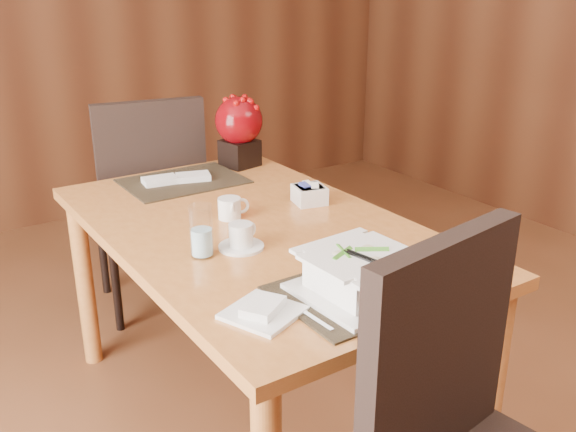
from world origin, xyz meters
TOP-DOWN VIEW (x-y plane):
  - dining_table at (0.00, 0.60)m, footprint 0.90×1.50m
  - placemat_near at (0.00, 0.05)m, footprint 0.45×0.33m
  - placemat_far at (0.00, 1.15)m, footprint 0.45×0.33m
  - soup_setting at (-0.03, 0.04)m, footprint 0.30×0.30m
  - coffee_cup at (-0.13, 0.47)m, footprint 0.14×0.14m
  - water_glass at (-0.25, 0.48)m, footprint 0.09×0.09m
  - creamer_jug at (-0.04, 0.70)m, footprint 0.12×0.12m
  - sugar_caddy at (0.27, 0.68)m, footprint 0.13×0.13m
  - berry_decor at (0.30, 1.22)m, footprint 0.20×0.20m
  - napkins_far at (-0.02, 1.15)m, footprint 0.27×0.15m
  - bread_plate at (-0.28, 0.09)m, footprint 0.21×0.21m
  - far_chair at (0.00, 1.53)m, footprint 0.56×0.56m

SIDE VIEW (x-z plane):
  - far_chair at x=0.00m, z-range 0.07..1.10m
  - dining_table at x=0.00m, z-range 0.28..1.03m
  - placemat_near at x=0.00m, z-range 0.75..0.76m
  - placemat_far at x=0.00m, z-range 0.75..0.76m
  - bread_plate at x=-0.28m, z-range 0.75..0.76m
  - napkins_far at x=-0.02m, z-range 0.76..0.78m
  - sugar_caddy at x=0.27m, z-range 0.75..0.81m
  - coffee_cup at x=-0.13m, z-range 0.74..0.82m
  - creamer_jug at x=-0.04m, z-range 0.75..0.82m
  - soup_setting at x=-0.03m, z-range 0.75..0.87m
  - water_glass at x=-0.25m, z-range 0.75..0.91m
  - berry_decor at x=0.30m, z-range 0.77..1.06m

